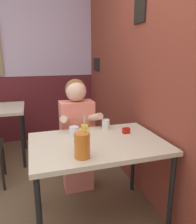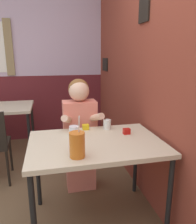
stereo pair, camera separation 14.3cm
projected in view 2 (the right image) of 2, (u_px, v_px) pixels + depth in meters
name	position (u px, v px, depth m)	size (l,w,h in m)	color
brick_wall_right	(128.00, 62.00, 2.64)	(0.08, 4.53, 2.70)	brown
back_wall	(30.00, 60.00, 3.59)	(5.35, 0.09, 2.70)	silver
main_table	(96.00, 149.00, 1.79)	(1.07, 0.75, 0.75)	beige
background_table	(4.00, 113.00, 3.02)	(0.76, 0.72, 0.75)	beige
person_seated	(80.00, 133.00, 2.30)	(0.42, 0.41, 1.20)	#EA7F6B
cocktail_pitcher	(77.00, 145.00, 1.48)	(0.11, 0.11, 0.30)	#C6661E
glass_near_pitcher	(74.00, 131.00, 1.89)	(0.08, 0.08, 0.09)	silver
glass_center	(107.00, 124.00, 2.06)	(0.07, 0.07, 0.09)	silver
condiment_ketchup	(127.00, 131.00, 1.93)	(0.06, 0.04, 0.05)	#B7140F
condiment_mustard	(86.00, 127.00, 2.05)	(0.06, 0.04, 0.05)	yellow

